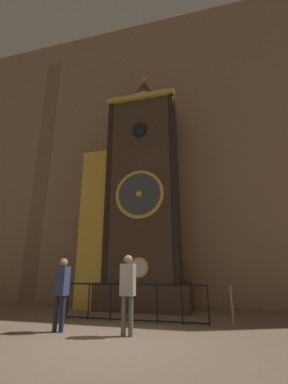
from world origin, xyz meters
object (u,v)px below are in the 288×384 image
Objects in this scene: visitor_far at (128,286)px; clock_tower at (136,197)px; visitor_near at (61,286)px; stanchion_post at (233,312)px.

clock_tower is at bearing 107.84° from visitor_far.
visitor_far reaches higher than visitor_near.
visitor_far is at bearing -75.86° from clock_tower.
clock_tower is at bearing 90.13° from visitor_near.
visitor_near is at bearing -101.69° from clock_tower.
visitor_far reaches higher than stanchion_post.
visitor_near is at bearing -175.31° from visitor_far.
clock_tower is 5.18m from visitor_near.
visitor_far is 3.11m from stanchion_post.
stanchion_post is at bearing -31.23° from clock_tower.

